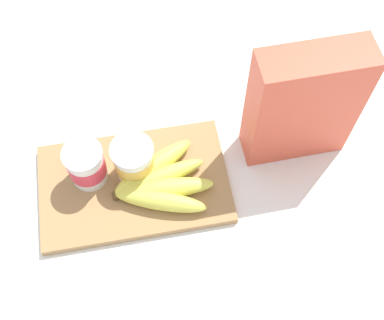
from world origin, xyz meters
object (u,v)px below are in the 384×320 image
at_px(yogurt_cup_back, 134,161).
at_px(banana_bunch, 159,183).
at_px(cutting_board, 134,184).
at_px(cereal_box, 303,105).
at_px(yogurt_cup_front, 86,165).

bearing_deg(yogurt_cup_back, banana_bunch, -45.24).
bearing_deg(banana_bunch, cutting_board, 157.68).
bearing_deg(cereal_box, banana_bunch, -168.72).
bearing_deg(cutting_board, cereal_box, 7.16).
height_order(cereal_box, yogurt_cup_front, cereal_box).
distance_m(cereal_box, yogurt_cup_back, 0.32).
xyz_separation_m(cutting_board, yogurt_cup_back, (0.01, 0.02, 0.05)).
relative_size(cereal_box, yogurt_cup_front, 2.97).
relative_size(cereal_box, yogurt_cup_back, 3.03).
bearing_deg(yogurt_cup_front, cutting_board, -18.82).
height_order(yogurt_cup_front, yogurt_cup_back, yogurt_cup_front).
bearing_deg(yogurt_cup_back, yogurt_cup_front, 175.96).
xyz_separation_m(cereal_box, yogurt_cup_back, (-0.31, -0.02, -0.07)).
bearing_deg(cutting_board, banana_bunch, -22.32).
xyz_separation_m(cereal_box, yogurt_cup_front, (-0.40, -0.01, -0.07)).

